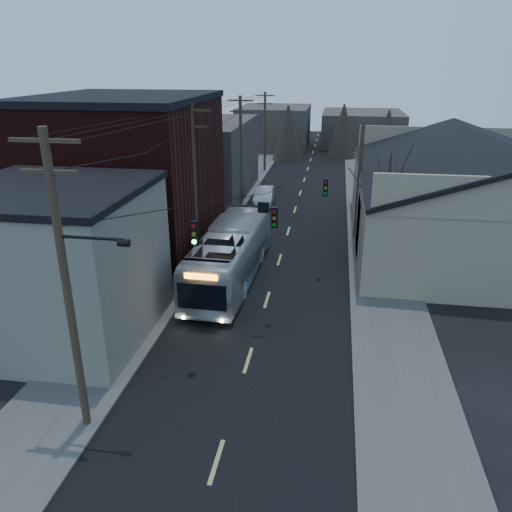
# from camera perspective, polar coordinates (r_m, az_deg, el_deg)

# --- Properties ---
(road_surface) EXTENTS (9.00, 110.00, 0.02)m
(road_surface) POSITION_cam_1_polar(r_m,az_deg,el_deg) (42.29, 4.25, 4.56)
(road_surface) COLOR black
(road_surface) RESTS_ON ground
(sidewalk_left) EXTENTS (4.00, 110.00, 0.12)m
(sidewalk_left) POSITION_cam_1_polar(r_m,az_deg,el_deg) (43.27, -4.38, 5.02)
(sidewalk_left) COLOR #474744
(sidewalk_left) RESTS_ON ground
(sidewalk_right) EXTENTS (4.00, 110.00, 0.12)m
(sidewalk_right) POSITION_cam_1_polar(r_m,az_deg,el_deg) (42.27, 13.08, 4.12)
(sidewalk_right) COLOR #474744
(sidewalk_right) RESTS_ON ground
(building_clapboard) EXTENTS (8.00, 8.00, 7.00)m
(building_clapboard) POSITION_cam_1_polar(r_m,az_deg,el_deg) (24.53, -21.72, -1.03)
(building_clapboard) COLOR slate
(building_clapboard) RESTS_ON ground
(building_brick) EXTENTS (10.00, 12.00, 10.00)m
(building_brick) POSITION_cam_1_polar(r_m,az_deg,el_deg) (33.91, -14.38, 8.44)
(building_brick) COLOR black
(building_brick) RESTS_ON ground
(building_left_far) EXTENTS (9.00, 14.00, 7.00)m
(building_left_far) POSITION_cam_1_polar(r_m,az_deg,el_deg) (48.87, -6.36, 11.00)
(building_left_far) COLOR #37312C
(building_left_far) RESTS_ON ground
(warehouse) EXTENTS (16.16, 20.60, 7.73)m
(warehouse) POSITION_cam_1_polar(r_m,az_deg,el_deg) (37.88, 23.71, 5.02)
(warehouse) COLOR gray
(warehouse) RESTS_ON ground
(building_far_left) EXTENTS (10.00, 12.00, 6.00)m
(building_far_left) POSITION_cam_1_polar(r_m,az_deg,el_deg) (76.48, 2.10, 14.47)
(building_far_left) COLOR #37312C
(building_far_left) RESTS_ON ground
(building_far_right) EXTENTS (12.00, 14.00, 5.00)m
(building_far_right) POSITION_cam_1_polar(r_m,az_deg,el_deg) (81.03, 12.00, 14.07)
(building_far_right) COLOR #37312C
(building_far_right) RESTS_ON ground
(bare_tree) EXTENTS (0.40, 0.40, 7.20)m
(bare_tree) POSITION_cam_1_polar(r_m,az_deg,el_deg) (31.72, 14.60, 4.93)
(bare_tree) COLOR black
(bare_tree) RESTS_ON ground
(utility_lines) EXTENTS (11.24, 45.28, 10.50)m
(utility_lines) POSITION_cam_1_polar(r_m,az_deg,el_deg) (35.83, -1.42, 9.70)
(utility_lines) COLOR #382B1E
(utility_lines) RESTS_ON ground
(bus) EXTENTS (3.12, 12.08, 3.35)m
(bus) POSITION_cam_1_polar(r_m,az_deg,el_deg) (29.25, -2.95, 0.23)
(bus) COLOR #ACB2B8
(bus) RESTS_ON ground
(parked_car) EXTENTS (1.93, 4.78, 1.54)m
(parked_car) POSITION_cam_1_polar(r_m,az_deg,el_deg) (45.77, 0.90, 6.92)
(parked_car) COLOR #AFB1B7
(parked_car) RESTS_ON ground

